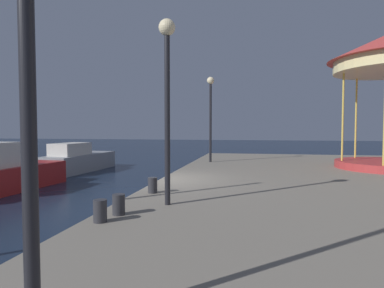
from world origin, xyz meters
name	(u,v)px	position (x,y,z in m)	size (l,w,h in m)	color
ground_plane	(160,203)	(0.00, 0.00, 0.00)	(120.00, 120.00, 0.00)	#162338
quay_dock	(369,199)	(6.33, 0.00, 0.40)	(12.66, 23.10, 0.80)	gray
motorboat_grey	(78,160)	(-6.95, 6.91, 0.64)	(2.05, 5.47, 1.65)	gray
lamp_post_mid_promenade	(167,77)	(1.18, -3.47, 3.56)	(0.36, 0.36, 3.99)	black
lamp_post_far_end	(211,104)	(0.88, 5.78, 3.67)	(0.36, 0.36, 4.19)	black
bollard_north	(119,205)	(0.48, -4.46, 1.00)	(0.24, 0.24, 0.40)	#2D2D33
bollard_south	(100,211)	(0.35, -4.98, 1.00)	(0.24, 0.24, 0.40)	#2D2D33
bollard_center	(153,185)	(0.46, -2.28, 1.00)	(0.24, 0.24, 0.40)	#2D2D33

